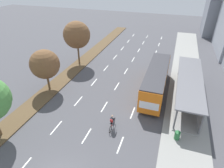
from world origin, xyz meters
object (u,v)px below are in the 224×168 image
Objects in this scene: bus_shelter at (191,87)px; cyclist at (112,123)px; bus at (156,78)px; median_tree_second at (45,64)px; trash_bin at (177,135)px; median_tree_third at (77,35)px.

cyclist is (-7.47, -8.00, -1.07)m from bus_shelter.
bus is at bearing 173.40° from bus_shelter.
cyclist is at bearing -133.02° from bus_shelter.
bus is 2.02× the size of median_tree_second.
bus is 8.66m from trash_bin.
bus is 9.16m from cyclist.
bus_shelter is 1.85× the size of median_tree_third.
median_tree_second reaches higher than bus_shelter.
median_tree_second is 8.92m from median_tree_third.
median_tree_second is at bearing -163.21° from bus.
median_tree_second is at bearing -90.07° from median_tree_third.
median_tree_second reaches higher than trash_bin.
bus is 1.57× the size of median_tree_third.
median_tree_third reaches higher than cyclist.
bus is at bearing 69.45° from cyclist.
bus is at bearing 16.79° from median_tree_second.
trash_bin is (16.95, -12.57, -4.53)m from median_tree_third.
bus_shelter is at bearing 81.70° from trash_bin.
cyclist is at bearing -110.55° from bus.
median_tree_third reaches higher than median_tree_second.
median_tree_second is (-13.77, -4.15, 1.73)m from bus.
bus_shelter is 1.18× the size of bus.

